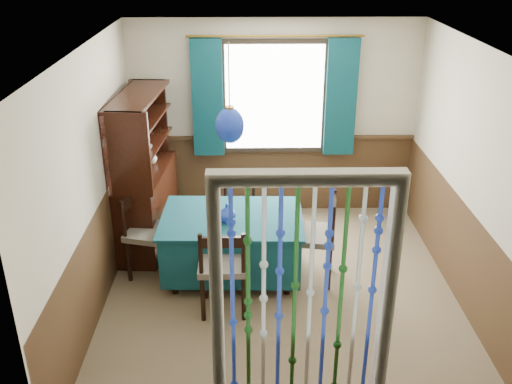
{
  "coord_description": "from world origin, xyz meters",
  "views": [
    {
      "loc": [
        -0.34,
        -4.92,
        3.42
      ],
      "look_at": [
        -0.25,
        0.34,
        1.01
      ],
      "focal_mm": 40.0,
      "sensor_mm": 36.0,
      "label": 1
    }
  ],
  "objects_px": {
    "chair_left": "(147,232)",
    "bowl_shelf": "(142,149)",
    "sideboard": "(145,194)",
    "chair_far": "(237,211)",
    "vase_sideboard": "(151,157)",
    "dining_table": "(232,241)",
    "chair_near": "(223,267)",
    "vase_table": "(227,214)",
    "pendant_lamp": "(230,125)",
    "chair_right": "(316,236)"
  },
  "relations": [
    {
      "from": "dining_table",
      "to": "vase_table",
      "type": "height_order",
      "value": "vase_table"
    },
    {
      "from": "sideboard",
      "to": "pendant_lamp",
      "type": "height_order",
      "value": "pendant_lamp"
    },
    {
      "from": "sideboard",
      "to": "bowl_shelf",
      "type": "height_order",
      "value": "sideboard"
    },
    {
      "from": "chair_far",
      "to": "chair_right",
      "type": "height_order",
      "value": "chair_right"
    },
    {
      "from": "chair_far",
      "to": "vase_sideboard",
      "type": "relative_size",
      "value": 5.04
    },
    {
      "from": "vase_table",
      "to": "bowl_shelf",
      "type": "relative_size",
      "value": 0.74
    },
    {
      "from": "vase_table",
      "to": "chair_right",
      "type": "bearing_deg",
      "value": 1.37
    },
    {
      "from": "chair_left",
      "to": "vase_sideboard",
      "type": "relative_size",
      "value": 5.62
    },
    {
      "from": "pendant_lamp",
      "to": "sideboard",
      "type": "bearing_deg",
      "value": 143.19
    },
    {
      "from": "bowl_shelf",
      "to": "chair_near",
      "type": "bearing_deg",
      "value": -52.83
    },
    {
      "from": "dining_table",
      "to": "sideboard",
      "type": "xyz_separation_m",
      "value": [
        -1.03,
        0.77,
        0.21
      ]
    },
    {
      "from": "vase_table",
      "to": "vase_sideboard",
      "type": "distance_m",
      "value": 1.47
    },
    {
      "from": "pendant_lamp",
      "to": "bowl_shelf",
      "type": "bearing_deg",
      "value": 150.79
    },
    {
      "from": "sideboard",
      "to": "pendant_lamp",
      "type": "relative_size",
      "value": 1.87
    },
    {
      "from": "chair_right",
      "to": "sideboard",
      "type": "bearing_deg",
      "value": 75.63
    },
    {
      "from": "chair_left",
      "to": "vase_table",
      "type": "xyz_separation_m",
      "value": [
        0.86,
        -0.15,
        0.29
      ]
    },
    {
      "from": "chair_near",
      "to": "vase_table",
      "type": "relative_size",
      "value": 5.42
    },
    {
      "from": "chair_right",
      "to": "vase_sideboard",
      "type": "xyz_separation_m",
      "value": [
        -1.86,
        1.1,
        0.48
      ]
    },
    {
      "from": "chair_right",
      "to": "bowl_shelf",
      "type": "distance_m",
      "value": 2.1
    },
    {
      "from": "chair_near",
      "to": "sideboard",
      "type": "height_order",
      "value": "sideboard"
    },
    {
      "from": "chair_far",
      "to": "bowl_shelf",
      "type": "distance_m",
      "value": 1.31
    },
    {
      "from": "chair_near",
      "to": "chair_right",
      "type": "xyz_separation_m",
      "value": [
        0.96,
        0.57,
        0.01
      ]
    },
    {
      "from": "chair_left",
      "to": "sideboard",
      "type": "relative_size",
      "value": 0.52
    },
    {
      "from": "pendant_lamp",
      "to": "chair_right",
      "type": "bearing_deg",
      "value": -4.83
    },
    {
      "from": "vase_table",
      "to": "chair_left",
      "type": "bearing_deg",
      "value": 170.0
    },
    {
      "from": "chair_left",
      "to": "vase_table",
      "type": "relative_size",
      "value": 5.39
    },
    {
      "from": "vase_table",
      "to": "vase_sideboard",
      "type": "height_order",
      "value": "vase_sideboard"
    },
    {
      "from": "chair_far",
      "to": "bowl_shelf",
      "type": "height_order",
      "value": "bowl_shelf"
    },
    {
      "from": "dining_table",
      "to": "chair_right",
      "type": "distance_m",
      "value": 0.89
    },
    {
      "from": "chair_right",
      "to": "pendant_lamp",
      "type": "xyz_separation_m",
      "value": [
        -0.88,
        0.07,
        1.2
      ]
    },
    {
      "from": "chair_near",
      "to": "chair_far",
      "type": "relative_size",
      "value": 1.12
    },
    {
      "from": "bowl_shelf",
      "to": "sideboard",
      "type": "bearing_deg",
      "value": 104.7
    },
    {
      "from": "vase_table",
      "to": "bowl_shelf",
      "type": "height_order",
      "value": "bowl_shelf"
    },
    {
      "from": "chair_near",
      "to": "bowl_shelf",
      "type": "distance_m",
      "value": 1.68
    },
    {
      "from": "chair_near",
      "to": "vase_table",
      "type": "height_order",
      "value": "chair_near"
    },
    {
      "from": "sideboard",
      "to": "vase_sideboard",
      "type": "xyz_separation_m",
      "value": [
        0.06,
        0.25,
        0.37
      ]
    },
    {
      "from": "chair_near",
      "to": "pendant_lamp",
      "type": "relative_size",
      "value": 0.98
    },
    {
      "from": "dining_table",
      "to": "chair_near",
      "type": "bearing_deg",
      "value": -94.81
    },
    {
      "from": "vase_table",
      "to": "vase_sideboard",
      "type": "bearing_deg",
      "value": 129.65
    },
    {
      "from": "chair_far",
      "to": "chair_near",
      "type": "bearing_deg",
      "value": 96.19
    },
    {
      "from": "chair_far",
      "to": "chair_right",
      "type": "distance_m",
      "value": 1.11
    },
    {
      "from": "chair_near",
      "to": "sideboard",
      "type": "distance_m",
      "value": 1.72
    },
    {
      "from": "chair_left",
      "to": "bowl_shelf",
      "type": "xyz_separation_m",
      "value": [
        -0.07,
        0.49,
        0.77
      ]
    },
    {
      "from": "chair_left",
      "to": "bowl_shelf",
      "type": "relative_size",
      "value": 3.99
    },
    {
      "from": "dining_table",
      "to": "vase_table",
      "type": "xyz_separation_m",
      "value": [
        -0.05,
        -0.1,
        0.38
      ]
    },
    {
      "from": "vase_table",
      "to": "pendant_lamp",
      "type": "bearing_deg",
      "value": 64.78
    },
    {
      "from": "sideboard",
      "to": "vase_table",
      "type": "relative_size",
      "value": 10.35
    },
    {
      "from": "chair_near",
      "to": "bowl_shelf",
      "type": "xyz_separation_m",
      "value": [
        -0.9,
        1.19,
        0.76
      ]
    },
    {
      "from": "dining_table",
      "to": "chair_near",
      "type": "height_order",
      "value": "chair_near"
    },
    {
      "from": "vase_table",
      "to": "chair_near",
      "type": "bearing_deg",
      "value": -92.88
    }
  ]
}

